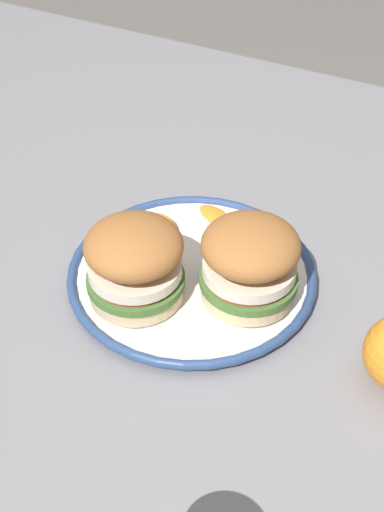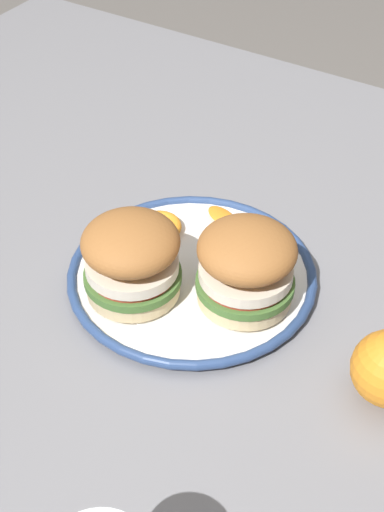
{
  "view_description": "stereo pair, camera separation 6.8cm",
  "coord_description": "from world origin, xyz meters",
  "px_view_note": "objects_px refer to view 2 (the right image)",
  "views": [
    {
      "loc": [
        -0.32,
        0.66,
        1.38
      ],
      "look_at": [
        -0.02,
        0.05,
        0.78
      ],
      "focal_mm": 53.13,
      "sensor_mm": 36.0,
      "label": 1
    },
    {
      "loc": [
        -0.37,
        0.62,
        1.38
      ],
      "look_at": [
        -0.02,
        0.05,
        0.78
      ],
      "focal_mm": 53.13,
      "sensor_mm": 36.0,
      "label": 2
    }
  ],
  "objects_px": {
    "dinner_plate": "(192,275)",
    "sandwich_half_right": "(132,258)",
    "sandwich_half_left": "(246,265)",
    "dining_table": "(201,299)"
  },
  "relations": [
    {
      "from": "dinner_plate",
      "to": "sandwich_half_right",
      "type": "bearing_deg",
      "value": 58.99
    },
    {
      "from": "dining_table",
      "to": "sandwich_half_left",
      "type": "xyz_separation_m",
      "value": [
        -0.09,
        0.06,
        0.15
      ]
    },
    {
      "from": "dining_table",
      "to": "dinner_plate",
      "type": "bearing_deg",
      "value": 108.31
    },
    {
      "from": "sandwich_half_left",
      "to": "sandwich_half_right",
      "type": "distance_m",
      "value": 0.13
    },
    {
      "from": "dinner_plate",
      "to": "sandwich_half_left",
      "type": "relative_size",
      "value": 2.03
    },
    {
      "from": "dinner_plate",
      "to": "sandwich_half_left",
      "type": "xyz_separation_m",
      "value": [
        -0.08,
        0.01,
        0.06
      ]
    },
    {
      "from": "dining_table",
      "to": "sandwich_half_left",
      "type": "relative_size",
      "value": 9.52
    },
    {
      "from": "sandwich_half_right",
      "to": "dining_table",
      "type": "bearing_deg",
      "value": -101.67
    },
    {
      "from": "sandwich_half_left",
      "to": "sandwich_half_right",
      "type": "height_order",
      "value": "same"
    },
    {
      "from": "sandwich_half_right",
      "to": "dinner_plate",
      "type": "bearing_deg",
      "value": -121.01
    }
  ]
}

